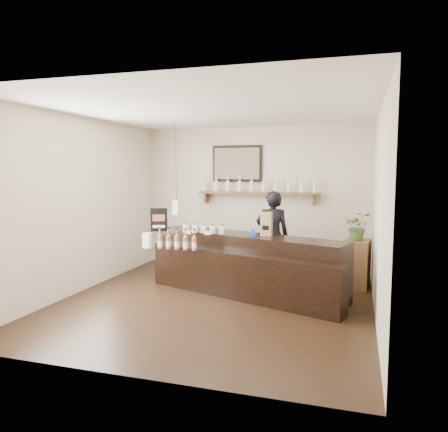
% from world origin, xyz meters
% --- Properties ---
extents(ground, '(5.00, 5.00, 0.00)m').
position_xyz_m(ground, '(0.00, 0.00, 0.00)').
color(ground, black).
rests_on(ground, ground).
extents(room_shell, '(5.00, 5.00, 5.00)m').
position_xyz_m(room_shell, '(0.00, 0.00, 1.70)').
color(room_shell, beige).
rests_on(room_shell, ground).
extents(back_wall_decor, '(2.66, 0.96, 1.69)m').
position_xyz_m(back_wall_decor, '(-0.16, 2.37, 1.76)').
color(back_wall_decor, brown).
rests_on(back_wall_decor, ground).
extents(counter, '(3.32, 1.96, 1.08)m').
position_xyz_m(counter, '(0.29, 0.58, 0.44)').
color(counter, black).
rests_on(counter, ground).
extents(promo_sign, '(0.27, 0.12, 0.39)m').
position_xyz_m(promo_sign, '(-1.19, 0.60, 1.12)').
color(promo_sign, black).
rests_on(promo_sign, counter).
extents(paper_bag, '(0.17, 0.13, 0.37)m').
position_xyz_m(paper_bag, '(0.63, 0.66, 1.11)').
color(paper_bag, '#997A4A').
rests_on(paper_bag, counter).
extents(tape_dispenser, '(0.12, 0.07, 0.10)m').
position_xyz_m(tape_dispenser, '(0.42, 0.60, 0.96)').
color(tape_dispenser, '#1737A4').
rests_on(tape_dispenser, counter).
extents(side_cabinet, '(0.47, 0.59, 0.79)m').
position_xyz_m(side_cabinet, '(2.00, 1.45, 0.40)').
color(side_cabinet, brown).
rests_on(side_cabinet, ground).
extents(potted_plant, '(0.46, 0.42, 0.47)m').
position_xyz_m(potted_plant, '(2.00, 1.45, 1.03)').
color(potted_plant, '#3A6327').
rests_on(potted_plant, side_cabinet).
extents(shopkeeper, '(0.74, 0.58, 1.80)m').
position_xyz_m(shopkeeper, '(0.56, 1.55, 0.90)').
color(shopkeeper, black).
rests_on(shopkeeper, ground).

